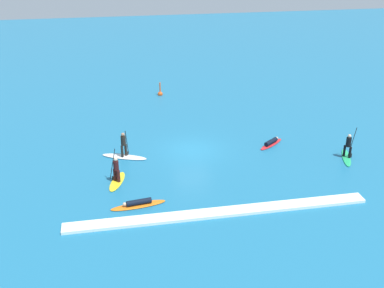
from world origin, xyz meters
name	(u,v)px	position (x,y,z in m)	size (l,w,h in m)	color
ground_plane	(192,150)	(0.00, 0.00, 0.00)	(120.00, 120.00, 0.00)	#1E6B93
surfer_on_red_board	(271,143)	(6.01, -0.15, 0.16)	(2.45, 2.09, 0.43)	red
surfer_on_white_board	(124,152)	(-4.92, -0.27, 0.43)	(3.31, 1.99, 2.03)	white
surfer_on_yellow_board	(117,175)	(-5.57, -3.76, 0.48)	(1.47, 2.66, 2.28)	yellow
surfer_on_orange_board	(138,204)	(-4.47, -6.84, 0.14)	(3.31, 1.12, 0.42)	orange
surfer_on_green_board	(347,151)	(10.48, -3.26, 0.54)	(1.56, 2.90, 2.30)	#23B266
marker_buoy	(160,93)	(-0.74, 12.88, 0.20)	(0.48, 0.48, 1.40)	#E55119
wave_crest	(220,212)	(0.00, -8.54, 0.09)	(17.42, 0.90, 0.18)	white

